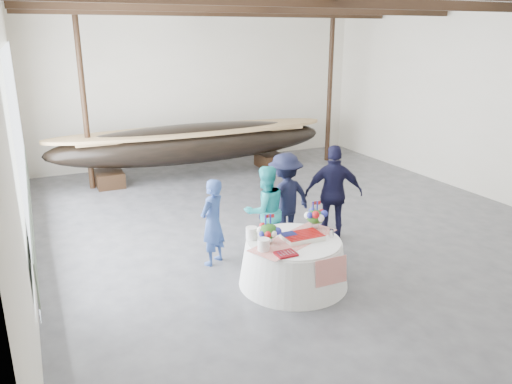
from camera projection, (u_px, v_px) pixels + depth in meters
name	position (u px, v px, depth m)	size (l,w,h in m)	color
floor	(297.00, 224.00, 10.30)	(10.00, 12.00, 0.01)	#3D3D42
wall_back	(200.00, 87.00, 14.81)	(10.00, 0.02, 4.50)	silver
wall_left	(15.00, 137.00, 7.63)	(0.02, 12.00, 4.50)	silver
wall_right	(487.00, 101.00, 11.60)	(0.02, 12.00, 4.50)	silver
pavilion_structure	(283.00, 20.00, 9.74)	(9.80, 11.76, 4.50)	black
open_bay	(22.00, 151.00, 8.64)	(0.03, 7.00, 3.20)	silver
longboat_display	(194.00, 143.00, 13.52)	(7.70, 1.54, 1.44)	black
banquet_table	(293.00, 262.00, 7.77)	(1.71, 1.71, 0.74)	silver
tabletop_items	(291.00, 229.00, 7.71)	(1.66, 1.14, 0.40)	red
guest_woman_blue	(212.00, 222.00, 8.35)	(0.55, 0.36, 1.50)	navy
guest_woman_teal	(265.00, 211.00, 8.73)	(0.78, 0.61, 1.61)	#21AAAE
guest_man_left	(285.00, 198.00, 9.22)	(1.11, 0.64, 1.71)	black
guest_man_right	(334.00, 193.00, 9.31)	(1.07, 0.45, 1.83)	black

